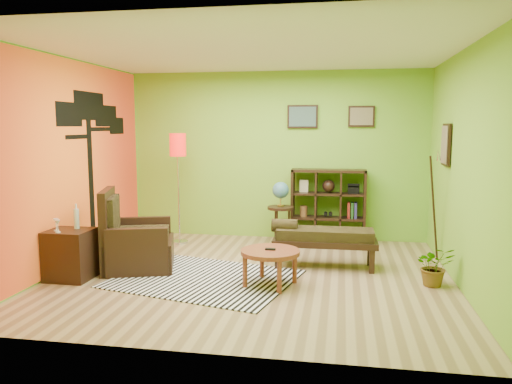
% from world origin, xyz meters
% --- Properties ---
extents(ground, '(5.00, 5.00, 0.00)m').
position_xyz_m(ground, '(0.00, 0.00, 0.00)').
color(ground, tan).
rests_on(ground, ground).
extents(room_shell, '(5.04, 4.54, 2.82)m').
position_xyz_m(room_shell, '(-0.09, 0.01, 1.80)').
color(room_shell, '#7ABC31').
rests_on(room_shell, ground).
extents(zebra_rug, '(2.46, 2.11, 0.01)m').
position_xyz_m(zebra_rug, '(-0.56, -0.26, 0.01)').
color(zebra_rug, white).
rests_on(zebra_rug, ground).
extents(coffee_table, '(0.71, 0.71, 0.45)m').
position_xyz_m(coffee_table, '(0.29, -0.36, 0.37)').
color(coffee_table, brown).
rests_on(coffee_table, ground).
extents(armchair, '(1.10, 1.09, 1.08)m').
position_xyz_m(armchair, '(-1.60, 0.04, 0.33)').
color(armchair, black).
rests_on(armchair, ground).
extents(side_cabinet, '(0.53, 0.48, 0.94)m').
position_xyz_m(side_cabinet, '(-2.20, -0.54, 0.32)').
color(side_cabinet, black).
rests_on(side_cabinet, ground).
extents(floor_lamp, '(0.27, 0.27, 1.78)m').
position_xyz_m(floor_lamp, '(-1.48, 1.56, 1.44)').
color(floor_lamp, silver).
rests_on(floor_lamp, ground).
extents(globe_table, '(0.42, 0.42, 1.02)m').
position_xyz_m(globe_table, '(0.16, 1.67, 0.77)').
color(globe_table, black).
rests_on(globe_table, ground).
extents(cube_shelf, '(1.20, 0.35, 1.20)m').
position_xyz_m(cube_shelf, '(0.91, 2.03, 0.60)').
color(cube_shelf, black).
rests_on(cube_shelf, ground).
extents(bench, '(1.42, 0.51, 0.64)m').
position_xyz_m(bench, '(0.86, 0.54, 0.41)').
color(bench, black).
rests_on(bench, ground).
extents(potted_plant, '(0.50, 0.54, 0.38)m').
position_xyz_m(potted_plant, '(2.22, -0.04, 0.19)').
color(potted_plant, '#26661E').
rests_on(potted_plant, ground).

